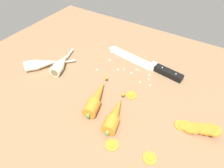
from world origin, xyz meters
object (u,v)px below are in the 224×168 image
(carrot_slice_stray_near, at_px, (112,145))
(carrot_slice_stray_far, at_px, (131,95))
(chefs_knife, at_px, (141,61))
(whole_carrot_second, at_px, (114,115))
(carrot_slice_stack, at_px, (198,128))
(carrot_slice_stray_mid, at_px, (150,158))
(parsnip_front, at_px, (61,64))
(whole_carrot, at_px, (96,98))
(parsnip_mid_left, at_px, (42,64))

(carrot_slice_stray_near, relative_size, carrot_slice_stray_far, 1.02)
(chefs_knife, distance_m, carrot_slice_stray_near, 0.38)
(whole_carrot_second, xyz_separation_m, carrot_slice_stack, (0.22, 0.09, -0.01))
(carrot_slice_stray_mid, distance_m, carrot_slice_stray_far, 0.22)
(parsnip_front, bearing_deg, carrot_slice_stray_mid, -19.25)
(parsnip_front, bearing_deg, whole_carrot, -18.50)
(whole_carrot, bearing_deg, carrot_slice_stack, 12.03)
(whole_carrot_second, distance_m, carrot_slice_stack, 0.24)
(whole_carrot, relative_size, parsnip_mid_left, 1.14)
(whole_carrot_second, bearing_deg, carrot_slice_stack, 22.38)
(whole_carrot_second, xyz_separation_m, parsnip_front, (-0.30, 0.10, -0.00))
(chefs_knife, bearing_deg, whole_carrot, -95.73)
(chefs_knife, distance_m, carrot_slice_stray_far, 0.19)
(carrot_slice_stray_mid, bearing_deg, parsnip_mid_left, 167.12)
(carrot_slice_stray_near, bearing_deg, chefs_knife, 104.54)
(whole_carrot_second, bearing_deg, carrot_slice_stray_near, -62.80)
(carrot_slice_stray_far, bearing_deg, whole_carrot, -133.15)
(parsnip_front, bearing_deg, parsnip_mid_left, -146.77)
(whole_carrot_second, bearing_deg, carrot_slice_stray_far, 91.29)
(whole_carrot, distance_m, carrot_slice_stray_mid, 0.24)
(whole_carrot_second, xyz_separation_m, carrot_slice_stray_mid, (0.14, -0.06, -0.02))
(carrot_slice_stray_near, xyz_separation_m, carrot_slice_stray_far, (-0.04, 0.19, -0.00))
(chefs_knife, distance_m, whole_carrot, 0.27)
(parsnip_mid_left, xyz_separation_m, carrot_slice_stack, (0.58, 0.03, -0.01))
(chefs_knife, bearing_deg, carrot_slice_stack, -36.42)
(carrot_slice_stray_mid, bearing_deg, chefs_knife, 119.38)
(whole_carrot, relative_size, carrot_slice_stray_far, 4.81)
(carrot_slice_stray_mid, bearing_deg, parsnip_front, 160.75)
(chefs_knife, height_order, whole_carrot, whole_carrot)
(parsnip_front, distance_m, carrot_slice_stack, 0.52)
(carrot_slice_stray_far, bearing_deg, parsnip_front, -177.46)
(whole_carrot, distance_m, carrot_slice_stray_far, 0.12)
(parsnip_front, distance_m, carrot_slice_stray_far, 0.30)
(carrot_slice_stray_near, height_order, carrot_slice_stray_mid, same)
(parsnip_front, relative_size, carrot_slice_stray_far, 4.56)
(parsnip_front, bearing_deg, whole_carrot_second, -18.10)
(whole_carrot_second, bearing_deg, parsnip_mid_left, 170.72)
(parsnip_mid_left, relative_size, carrot_slice_stack, 1.30)
(whole_carrot, bearing_deg, whole_carrot_second, -17.06)
(carrot_slice_stack, distance_m, carrot_slice_stray_near, 0.25)
(carrot_slice_stray_mid, bearing_deg, whole_carrot_second, 158.31)
(chefs_knife, bearing_deg, carrot_slice_stray_near, -75.46)
(carrot_slice_stack, bearing_deg, whole_carrot, -167.97)
(chefs_knife, distance_m, parsnip_front, 0.32)
(parsnip_front, xyz_separation_m, carrot_slice_stack, (0.52, -0.01, -0.01))
(parsnip_mid_left, distance_m, carrot_slice_stray_mid, 0.52)
(carrot_slice_stack, bearing_deg, carrot_slice_stray_near, -137.27)
(carrot_slice_stack, relative_size, carrot_slice_stray_mid, 3.26)
(parsnip_front, xyz_separation_m, carrot_slice_stray_far, (0.30, 0.01, -0.02))
(parsnip_mid_left, distance_m, carrot_slice_stack, 0.59)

